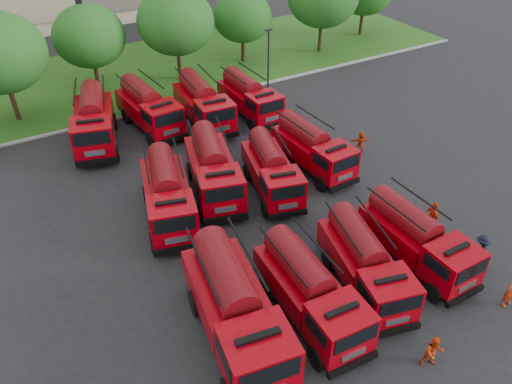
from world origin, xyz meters
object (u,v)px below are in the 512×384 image
(fire_truck_11, at_px, (249,97))
(firefighter_2, at_px, (429,231))
(fire_truck_5, at_px, (213,169))
(fire_truck_4, at_px, (168,194))
(fire_truck_0, at_px, (235,309))
(firefighter_4, at_px, (175,228))
(fire_truck_8, at_px, (94,121))
(fire_truck_9, at_px, (149,108))
(fire_truck_1, at_px, (310,292))
(firefighter_1, at_px, (430,364))
(firefighter_0, at_px, (506,304))
(firefighter_5, at_px, (359,151))
(fire_truck_10, at_px, (203,103))
(fire_truck_2, at_px, (365,263))
(fire_truck_6, at_px, (272,170))
(firefighter_3, at_px, (475,265))
(fire_truck_3, at_px, (417,239))
(fire_truck_7, at_px, (313,148))

(fire_truck_11, xyz_separation_m, firefighter_2, (1.71, -17.43, -1.54))
(fire_truck_5, bearing_deg, fire_truck_4, -147.13)
(fire_truck_0, relative_size, firefighter_4, 4.76)
(fire_truck_0, relative_size, fire_truck_8, 1.02)
(fire_truck_0, xyz_separation_m, firefighter_4, (0.56, 8.32, -1.81))
(fire_truck_4, bearing_deg, fire_truck_9, 90.22)
(fire_truck_1, height_order, firefighter_1, fire_truck_1)
(fire_truck_4, distance_m, fire_truck_9, 11.31)
(firefighter_1, bearing_deg, fire_truck_11, 104.92)
(fire_truck_8, distance_m, firefighter_0, 27.83)
(firefighter_0, xyz_separation_m, firefighter_5, (3.12, 14.50, 0.00))
(fire_truck_10, height_order, firefighter_0, fire_truck_10)
(fire_truck_1, relative_size, firefighter_5, 4.75)
(fire_truck_2, bearing_deg, fire_truck_6, 101.46)
(fire_truck_0, bearing_deg, fire_truck_1, -1.16)
(firefighter_3, bearing_deg, firefighter_0, 55.05)
(fire_truck_5, bearing_deg, firefighter_4, -133.57)
(firefighter_4, bearing_deg, fire_truck_6, -143.13)
(fire_truck_9, distance_m, firefighter_2, 21.48)
(fire_truck_5, relative_size, firefighter_2, 3.94)
(fire_truck_1, height_order, firefighter_3, fire_truck_1)
(fire_truck_3, height_order, firefighter_4, fire_truck_3)
(fire_truck_2, height_order, fire_truck_9, fire_truck_9)
(fire_truck_1, xyz_separation_m, firefighter_3, (9.40, -1.62, -1.58))
(fire_truck_9, distance_m, firefighter_4, 12.47)
(fire_truck_11, height_order, firefighter_1, fire_truck_11)
(fire_truck_5, height_order, fire_truck_8, fire_truck_8)
(fire_truck_5, xyz_separation_m, fire_truck_6, (3.11, -1.68, -0.16))
(fire_truck_3, bearing_deg, fire_truck_1, -178.08)
(fire_truck_6, distance_m, fire_truck_7, 3.75)
(fire_truck_1, distance_m, fire_truck_3, 6.71)
(fire_truck_0, distance_m, firefighter_0, 12.98)
(fire_truck_3, distance_m, fire_truck_6, 9.59)
(fire_truck_5, bearing_deg, fire_truck_7, 8.51)
(fire_truck_5, height_order, firefighter_5, fire_truck_5)
(fire_truck_7, distance_m, firefighter_5, 4.51)
(firefighter_2, xyz_separation_m, firefighter_3, (0.06, -3.18, 0.00))
(fire_truck_11, height_order, firefighter_0, fire_truck_11)
(fire_truck_0, xyz_separation_m, firefighter_1, (6.35, -5.33, -1.81))
(fire_truck_0, distance_m, fire_truck_10, 20.30)
(firefighter_4, bearing_deg, firefighter_2, -177.91)
(fire_truck_9, relative_size, fire_truck_11, 1.09)
(fire_truck_6, xyz_separation_m, fire_truck_7, (3.65, 0.86, 0.02))
(fire_truck_5, height_order, fire_truck_11, fire_truck_5)
(fire_truck_6, bearing_deg, fire_truck_11, 82.69)
(fire_truck_11, xyz_separation_m, firefighter_5, (4.01, -8.64, -1.54))
(firefighter_2, relative_size, firefighter_3, 1.00)
(fire_truck_3, distance_m, firefighter_1, 6.42)
(fire_truck_8, height_order, firefighter_5, fire_truck_8)
(fire_truck_0, relative_size, firefighter_1, 4.98)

